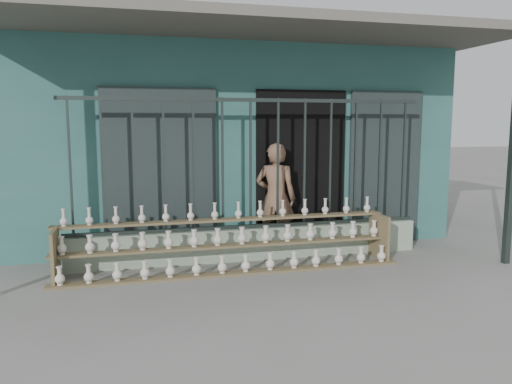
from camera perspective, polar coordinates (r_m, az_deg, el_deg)
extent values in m
plane|color=slate|center=(5.92, 2.42, -10.94)|extent=(60.00, 60.00, 0.00)
cube|color=#2B5A57|center=(9.80, -4.76, 6.04)|extent=(7.00, 5.00, 3.20)
cube|color=black|center=(7.64, 5.04, 2.53)|extent=(1.40, 0.12, 2.40)
cube|color=black|center=(7.19, -10.86, 2.08)|extent=(1.60, 0.08, 2.40)
cube|color=black|center=(8.18, 14.45, 2.65)|extent=(1.20, 0.08, 2.40)
cube|color=#59544C|center=(6.87, -0.43, 18.28)|extent=(7.40, 2.00, 0.12)
cube|color=#8EA089|center=(7.06, -0.60, -5.92)|extent=(5.00, 0.20, 0.45)
cube|color=#283330|center=(6.73, -20.47, 2.62)|extent=(0.03, 0.03, 1.80)
cube|color=#283330|center=(6.70, -17.14, 2.75)|extent=(0.03, 0.03, 1.80)
cube|color=#283330|center=(6.69, -13.79, 2.86)|extent=(0.03, 0.03, 1.80)
cube|color=#283330|center=(6.70, -10.44, 2.97)|extent=(0.03, 0.03, 1.80)
cube|color=#283330|center=(6.74, -7.11, 3.06)|extent=(0.03, 0.03, 1.80)
cube|color=#283330|center=(6.80, -3.83, 3.15)|extent=(0.03, 0.03, 1.80)
cube|color=#283330|center=(6.88, -0.61, 3.22)|extent=(0.03, 0.03, 1.80)
cube|color=#283330|center=(6.98, 2.52, 3.28)|extent=(0.03, 0.03, 1.80)
cube|color=#283330|center=(7.10, 5.55, 3.33)|extent=(0.03, 0.03, 1.80)
cube|color=#283330|center=(7.25, 8.47, 3.37)|extent=(0.03, 0.03, 1.80)
cube|color=#283330|center=(7.41, 11.27, 3.40)|extent=(0.03, 0.03, 1.80)
cube|color=#283330|center=(7.58, 13.95, 3.42)|extent=(0.03, 0.03, 1.80)
cube|color=#283330|center=(7.77, 16.51, 3.43)|extent=(0.03, 0.03, 1.80)
cube|color=#283330|center=(6.87, -0.62, 10.48)|extent=(5.00, 0.04, 0.05)
cube|color=#283330|center=(7.01, -0.60, -3.93)|extent=(5.00, 0.04, 0.05)
cube|color=brown|center=(6.43, -2.52, -9.27)|extent=(4.50, 0.18, 0.03)
cube|color=brown|center=(6.58, -2.98, -6.14)|extent=(4.50, 0.18, 0.03)
cube|color=brown|center=(6.76, -3.41, -3.17)|extent=(4.50, 0.18, 0.03)
cube|color=brown|center=(6.53, -21.96, -6.79)|extent=(0.04, 0.55, 0.64)
cube|color=brown|center=(7.30, 13.89, -4.93)|extent=(0.04, 0.55, 0.64)
imported|color=brown|center=(7.35, 2.27, -0.70)|extent=(0.70, 0.60, 1.63)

